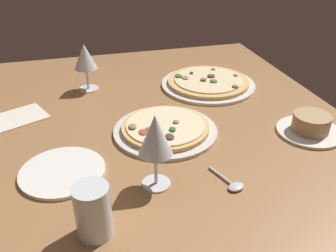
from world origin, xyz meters
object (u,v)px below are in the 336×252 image
at_px(paper_menu, 15,118).
at_px(water_glass, 94,214).
at_px(ramekin_on_saucer, 310,126).
at_px(wine_glass_near, 155,137).
at_px(pizza_main, 165,129).
at_px(wine_glass_far, 85,58).
at_px(side_plate, 62,172).
at_px(pizza_side, 208,83).
at_px(spoon, 232,184).

bearing_deg(paper_menu, water_glass, -4.18).
relative_size(ramekin_on_saucer, wine_glass_near, 1.02).
bearing_deg(ramekin_on_saucer, pizza_main, -105.24).
bearing_deg(paper_menu, wine_glass_near, 15.08).
height_order(wine_glass_far, side_plate, wine_glass_far).
bearing_deg(ramekin_on_saucer, paper_menu, -110.36).
bearing_deg(side_plate, pizza_side, 127.70).
relative_size(pizza_side, ramekin_on_saucer, 1.85).
bearing_deg(water_glass, spoon, 101.55).
bearing_deg(wine_glass_near, paper_menu, -140.32).
distance_m(ramekin_on_saucer, spoon, 0.34).
relative_size(ramekin_on_saucer, side_plate, 0.90).
relative_size(pizza_main, ramekin_on_saucer, 1.62).
relative_size(ramekin_on_saucer, paper_menu, 1.04).
distance_m(wine_glass_far, wine_glass_near, 0.58).
height_order(wine_glass_far, spoon, wine_glass_far).
distance_m(pizza_main, wine_glass_near, 0.25).
distance_m(wine_glass_near, spoon, 0.21).
xyz_separation_m(wine_glass_far, water_glass, (0.68, -0.03, -0.07)).
relative_size(side_plate, paper_menu, 1.16).
bearing_deg(water_glass, wine_glass_far, 177.06).
relative_size(pizza_side, wine_glass_near, 1.88).
bearing_deg(ramekin_on_saucer, water_glass, -70.12).
bearing_deg(paper_menu, pizza_main, 40.52).
bearing_deg(pizza_side, side_plate, -52.30).
relative_size(ramekin_on_saucer, spoon, 1.70).
bearing_deg(water_glass, wine_glass_near, 127.70).
relative_size(wine_glass_near, spoon, 1.67).
xyz_separation_m(pizza_side, spoon, (0.54, -0.14, -0.01)).
height_order(ramekin_on_saucer, wine_glass_far, wine_glass_far).
distance_m(pizza_side, wine_glass_near, 0.59).
bearing_deg(wine_glass_near, pizza_main, 160.34).
xyz_separation_m(wine_glass_near, spoon, (0.05, 0.16, -0.12)).
bearing_deg(paper_menu, wine_glass_far, 100.94).
bearing_deg(ramekin_on_saucer, wine_glass_near, -76.83).
bearing_deg(wine_glass_near, wine_glass_far, -169.12).
bearing_deg(water_glass, ramekin_on_saucer, 109.88).
height_order(wine_glass_far, water_glass, wine_glass_far).
bearing_deg(pizza_main, pizza_side, 140.20).
bearing_deg(wine_glass_far, ramekin_on_saucer, 51.28).
relative_size(wine_glass_near, side_plate, 0.88).
height_order(ramekin_on_saucer, spoon, ramekin_on_saucer).
bearing_deg(side_plate, paper_menu, -156.72).
xyz_separation_m(pizza_side, paper_menu, (0.08, -0.64, -0.01)).
bearing_deg(ramekin_on_saucer, side_plate, -88.91).
bearing_deg(pizza_main, wine_glass_near, -19.66).
bearing_deg(side_plate, spoon, 68.43).
height_order(side_plate, paper_menu, side_plate).
distance_m(ramekin_on_saucer, wine_glass_far, 0.74).
relative_size(pizza_main, wine_glass_near, 1.64).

